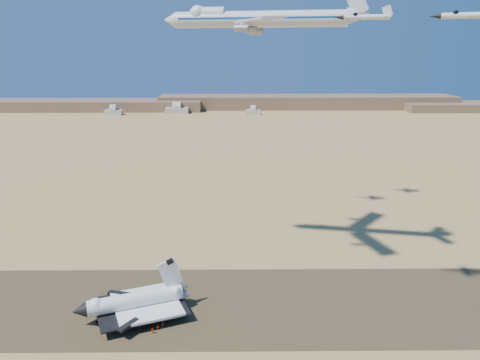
{
  "coord_description": "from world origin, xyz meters",
  "views": [
    {
      "loc": [
        16.94,
        -136.12,
        79.73
      ],
      "look_at": [
        18.4,
        8.0,
        39.87
      ],
      "focal_mm": 35.0,
      "sensor_mm": 36.0,
      "label": 1
    }
  ],
  "objects_px": {
    "carrier_747": "(253,19)",
    "crew_a": "(163,324)",
    "crew_c": "(153,331)",
    "chase_jet_d": "(286,20)",
    "chase_jet_a": "(365,17)",
    "crew_b": "(158,327)",
    "chase_jet_e": "(333,19)",
    "shuttle": "(135,302)",
    "chase_jet_b": "(468,15)"
  },
  "relations": [
    {
      "from": "carrier_747",
      "to": "crew_a",
      "type": "distance_m",
      "value": 105.39
    },
    {
      "from": "carrier_747",
      "to": "crew_c",
      "type": "xyz_separation_m",
      "value": [
        -30.72,
        -51.52,
        -89.4
      ]
    },
    {
      "from": "carrier_747",
      "to": "crew_c",
      "type": "height_order",
      "value": "carrier_747"
    },
    {
      "from": "carrier_747",
      "to": "chase_jet_d",
      "type": "bearing_deg",
      "value": 82.33
    },
    {
      "from": "chase_jet_a",
      "to": "crew_c",
      "type": "bearing_deg",
      "value": -159.4
    },
    {
      "from": "crew_b",
      "to": "chase_jet_e",
      "type": "relative_size",
      "value": 0.1
    },
    {
      "from": "shuttle",
      "to": "crew_c",
      "type": "distance_m",
      "value": 12.61
    },
    {
      "from": "carrier_747",
      "to": "chase_jet_e",
      "type": "bearing_deg",
      "value": 68.19
    },
    {
      "from": "carrier_747",
      "to": "crew_c",
      "type": "distance_m",
      "value": 107.66
    },
    {
      "from": "chase_jet_a",
      "to": "chase_jet_b",
      "type": "xyz_separation_m",
      "value": [
        17.56,
        -20.59,
        -0.98
      ]
    },
    {
      "from": "crew_a",
      "to": "chase_jet_e",
      "type": "xyz_separation_m",
      "value": [
        68.19,
        110.45,
        93.36
      ]
    },
    {
      "from": "chase_jet_a",
      "to": "chase_jet_d",
      "type": "height_order",
      "value": "chase_jet_d"
    },
    {
      "from": "crew_c",
      "to": "chase_jet_b",
      "type": "bearing_deg",
      "value": -168.82
    },
    {
      "from": "chase_jet_d",
      "to": "chase_jet_e",
      "type": "bearing_deg",
      "value": 39.53
    },
    {
      "from": "crew_b",
      "to": "crew_c",
      "type": "xyz_separation_m",
      "value": [
        -1.26,
        -1.95,
        0.09
      ]
    },
    {
      "from": "shuttle",
      "to": "chase_jet_d",
      "type": "distance_m",
      "value": 137.25
    },
    {
      "from": "chase_jet_b",
      "to": "chase_jet_e",
      "type": "xyz_separation_m",
      "value": [
        -5.77,
        123.93,
        6.95
      ]
    },
    {
      "from": "crew_b",
      "to": "chase_jet_e",
      "type": "bearing_deg",
      "value": -45.94
    },
    {
      "from": "chase_jet_d",
      "to": "chase_jet_e",
      "type": "relative_size",
      "value": 0.94
    },
    {
      "from": "crew_a",
      "to": "chase_jet_e",
      "type": "bearing_deg",
      "value": -7.41
    },
    {
      "from": "chase_jet_b",
      "to": "crew_c",
      "type": "bearing_deg",
      "value": -166.76
    },
    {
      "from": "crew_a",
      "to": "chase_jet_d",
      "type": "xyz_separation_m",
      "value": [
        44.5,
        96.68,
        91.84
      ]
    },
    {
      "from": "carrier_747",
      "to": "chase_jet_d",
      "type": "relative_size",
      "value": 4.64
    },
    {
      "from": "carrier_747",
      "to": "chase_jet_a",
      "type": "height_order",
      "value": "carrier_747"
    },
    {
      "from": "chase_jet_d",
      "to": "crew_b",
      "type": "bearing_deg",
      "value": -105.63
    },
    {
      "from": "crew_b",
      "to": "chase_jet_e",
      "type": "xyz_separation_m",
      "value": [
        69.43,
        111.84,
        93.48
      ]
    },
    {
      "from": "crew_a",
      "to": "crew_c",
      "type": "relative_size",
      "value": 1.02
    },
    {
      "from": "crew_b",
      "to": "chase_jet_d",
      "type": "height_order",
      "value": "chase_jet_d"
    },
    {
      "from": "chase_jet_d",
      "to": "carrier_747",
      "type": "bearing_deg",
      "value": -99.18
    },
    {
      "from": "crew_c",
      "to": "carrier_747",
      "type": "bearing_deg",
      "value": -102.08
    },
    {
      "from": "chase_jet_b",
      "to": "chase_jet_d",
      "type": "distance_m",
      "value": 114.16
    },
    {
      "from": "chase_jet_a",
      "to": "crew_b",
      "type": "bearing_deg",
      "value": -161.07
    },
    {
      "from": "chase_jet_b",
      "to": "carrier_747",
      "type": "bearing_deg",
      "value": 147.37
    },
    {
      "from": "carrier_747",
      "to": "chase_jet_a",
      "type": "bearing_deg",
      "value": -44.65
    },
    {
      "from": "crew_c",
      "to": "chase_jet_a",
      "type": "bearing_deg",
      "value": -151.22
    },
    {
      "from": "shuttle",
      "to": "crew_b",
      "type": "relative_size",
      "value": 21.35
    },
    {
      "from": "crew_c",
      "to": "chase_jet_d",
      "type": "xyz_separation_m",
      "value": [
        47.0,
        100.02,
        91.86
      ]
    },
    {
      "from": "crew_c",
      "to": "chase_jet_d",
      "type": "bearing_deg",
      "value": -96.44
    },
    {
      "from": "chase_jet_b",
      "to": "chase_jet_a",
      "type": "bearing_deg",
      "value": 151.26
    },
    {
      "from": "carrier_747",
      "to": "shuttle",
      "type": "bearing_deg",
      "value": -121.26
    },
    {
      "from": "carrier_747",
      "to": "crew_a",
      "type": "bearing_deg",
      "value": -109.46
    },
    {
      "from": "chase_jet_b",
      "to": "chase_jet_e",
      "type": "bearing_deg",
      "value": 113.46
    },
    {
      "from": "chase_jet_d",
      "to": "crew_c",
      "type": "bearing_deg",
      "value": -105.8
    },
    {
      "from": "crew_c",
      "to": "shuttle",
      "type": "bearing_deg",
      "value": -35.51
    },
    {
      "from": "carrier_747",
      "to": "crew_c",
      "type": "bearing_deg",
      "value": -109.92
    },
    {
      "from": "chase_jet_e",
      "to": "chase_jet_d",
      "type": "bearing_deg",
      "value": -138.75
    },
    {
      "from": "shuttle",
      "to": "chase_jet_d",
      "type": "relative_size",
      "value": 2.32
    },
    {
      "from": "crew_c",
      "to": "chase_jet_b",
      "type": "distance_m",
      "value": 115.85
    },
    {
      "from": "carrier_747",
      "to": "chase_jet_e",
      "type": "xyz_separation_m",
      "value": [
        39.98,
        62.26,
        3.98
      ]
    },
    {
      "from": "chase_jet_e",
      "to": "crew_b",
      "type": "bearing_deg",
      "value": -110.74
    }
  ]
}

